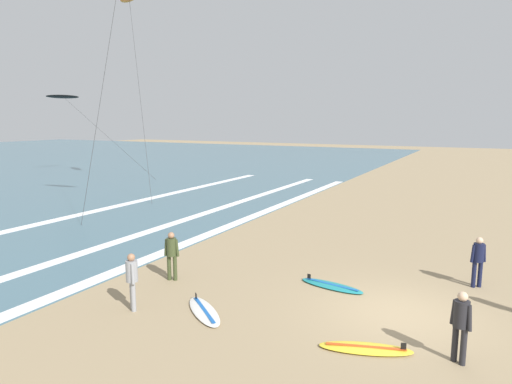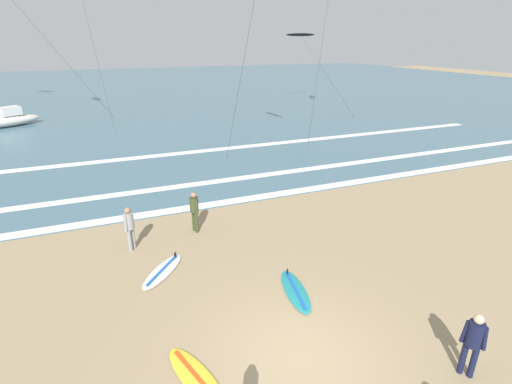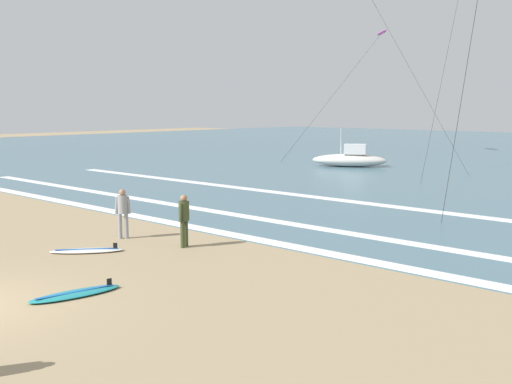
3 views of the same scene
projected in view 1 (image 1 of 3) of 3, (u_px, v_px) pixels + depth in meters
The scene contains 12 objects.
ground_plane at pixel (399, 314), 12.15m from camera, with size 160.00×160.00×0.00m, color #9E8763.
wave_foam_shoreline at pixel (124, 268), 15.81m from camera, with size 50.37×0.62×0.01m, color white.
wave_foam_mid_break at pixel (102, 247), 18.47m from camera, with size 47.76×0.60×0.01m, color white.
wave_foam_outer_break at pixel (13, 230), 21.30m from camera, with size 47.77×0.72×0.01m, color white.
surfer_background_far at pixel (461, 321), 9.55m from camera, with size 0.34×0.48×1.60m.
surfer_mid_group at pixel (478, 257), 13.93m from camera, with size 0.35×0.47×1.60m.
surfer_left_near at pixel (132, 276), 12.24m from camera, with size 0.39×0.45×1.60m.
surfer_left_far at pixel (172, 252), 14.54m from camera, with size 0.32×0.51×1.60m.
surfboard_near_water at pixel (366, 348), 10.21m from camera, with size 1.22×2.18×0.25m.
surfboard_foreground_flat at pixel (204, 311), 12.20m from camera, with size 1.81×2.00×0.25m.
surfboard_left_pile at pixel (332, 286), 14.06m from camera, with size 0.95×2.17×0.25m.
kite_black_far_left at pixel (63, 97), 42.03m from camera, with size 3.29×10.94×7.49m.
Camera 1 is at (-11.95, -1.88, 5.17)m, focal length 31.69 mm.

